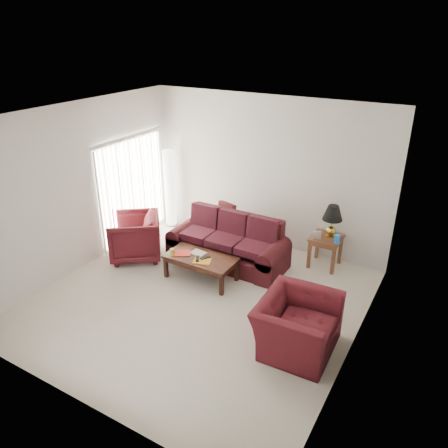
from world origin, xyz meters
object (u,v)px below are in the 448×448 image
end_table (325,251)px  coffee_table (201,268)px  sofa (227,241)px  floor_lamp (170,188)px  armchair_left (135,237)px  armchair_right (297,325)px

end_table → coffee_table: (-1.75, -1.56, -0.08)m
coffee_table → sofa: bearing=57.3°
end_table → floor_lamp: (-3.59, 0.05, 0.57)m
floor_lamp → sofa: bearing=-24.0°
armchair_left → coffee_table: size_ratio=0.75×
end_table → armchair_left: armchair_left is taller
floor_lamp → coffee_table: bearing=-41.3°
floor_lamp → armchair_left: size_ratio=1.84×
sofa → coffee_table: bearing=-97.2°
end_table → armchair_right: (0.39, -2.41, 0.08)m
armchair_left → floor_lamp: bearing=152.7°
armchair_left → armchair_right: 3.79m
armchair_right → coffee_table: size_ratio=0.92×
end_table → armchair_right: bearing=-80.9°
end_table → sofa: bearing=-153.4°
end_table → floor_lamp: bearing=179.2°
armchair_right → armchair_left: bearing=74.3°
end_table → armchair_left: (-3.30, -1.52, 0.13)m
sofa → armchair_left: bearing=-155.5°
end_table → floor_lamp: 3.63m
armchair_right → coffee_table: bearing=66.3°
end_table → armchair_left: 3.63m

